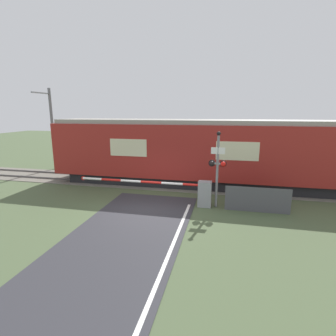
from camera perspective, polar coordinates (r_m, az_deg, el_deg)
The scene contains 7 objects.
ground_plane at distance 11.89m, azimuth -4.57°, elevation -9.02°, with size 80.00×80.00×0.00m, color #475638.
track_bed at distance 15.95m, azimuth 0.12°, elevation -3.29°, with size 36.00×3.20×0.13m.
train at distance 15.19m, azimuth 14.60°, elevation 3.01°, with size 21.38×2.77×3.83m.
crossing_barrier at distance 12.20m, azimuth 5.24°, elevation -5.11°, with size 6.52×0.44×1.19m.
signal_post at distance 11.86m, azimuth 10.72°, elevation 0.65°, with size 0.80×0.26×3.45m.
catenary_pole at distance 21.21m, azimuth -23.92°, elevation 8.01°, with size 0.20×1.90×5.92m.
roadside_fence at distance 12.06m, azimuth 18.86°, elevation -6.58°, with size 2.74×0.06×1.10m.
Camera 1 is at (3.33, -10.56, 4.33)m, focal length 28.00 mm.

